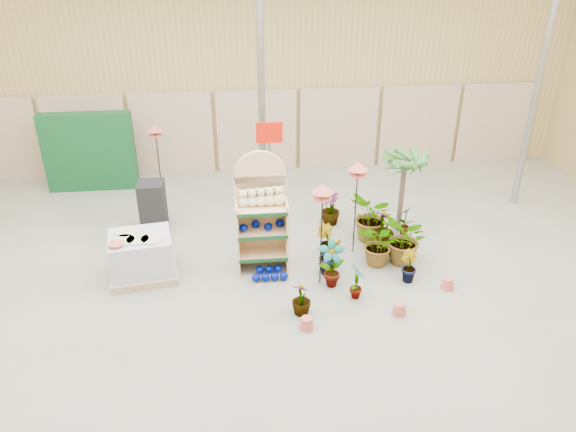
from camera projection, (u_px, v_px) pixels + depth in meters
The scene contains 25 objects.
room at pixel (272, 165), 8.54m from camera, with size 15.20×12.10×4.70m.
display_shelf at pixel (261, 215), 9.74m from camera, with size 0.90×0.57×2.13m.
teddy_bears at pixel (263, 198), 9.48m from camera, with size 0.79×0.22×0.35m.
gazing_balls_shelf at pixel (262, 225), 9.70m from camera, with size 0.78×0.27×0.15m.
gazing_balls_floor at pixel (270, 274), 9.74m from camera, with size 0.63×0.39×0.15m.
pallet_stack at pixel (142, 257), 9.63m from camera, with size 1.25×1.09×0.83m.
charcoal_planters at pixel (153, 206), 11.10m from camera, with size 0.50×0.50×1.00m.
trellis_stock at pixel (89, 152), 12.58m from camera, with size 2.00×0.30×1.80m, color #0B401B.
offer_sign at pixel (270, 154), 10.67m from camera, with size 0.50×0.08×2.20m.
bird_table_front at pixel (323, 192), 8.83m from camera, with size 0.34×0.34×1.86m.
bird_table_right at pixel (358, 169), 9.75m from camera, with size 0.34×0.34×1.81m.
bird_table_back at pixel (155, 130), 11.98m from camera, with size 0.34×0.34×1.66m.
palm at pixel (405, 161), 10.56m from camera, with size 0.70×0.70×1.75m.
potted_plant_0 at pixel (331, 264), 9.35m from camera, with size 0.46×0.31×0.87m, color #2F6425.
potted_plant_1 at pixel (330, 256), 9.72m from camera, with size 0.40×0.32×0.72m, color #2F6425.
potted_plant_2 at pixel (380, 245), 9.95m from camera, with size 0.74×0.64×0.82m, color #2F6425.
potted_plant_3 at pixel (383, 229), 10.51m from camera, with size 0.43×0.43×0.77m, color #2F6425.
potted_plant_4 at pixel (405, 220), 10.94m from camera, with size 0.35×0.24×0.66m, color #2F6425.
potted_plant_5 at pixel (326, 241), 10.24m from camera, with size 0.35×0.28×0.63m, color #2F6425.
potted_plant_6 at pixel (372, 217), 10.67m from camera, with size 0.90×0.78×1.00m, color #2F6425.
potted_plant_7 at pixel (301, 299), 8.76m from camera, with size 0.31×0.31×0.55m, color #2F6425.
potted_plant_8 at pixel (357, 282), 9.09m from camera, with size 0.34×0.23×0.65m, color #2F6425.
potted_plant_9 at pixel (408, 266), 9.57m from camera, with size 0.31×0.25×0.57m, color #2F6425.
potted_plant_10 at pixel (405, 240), 9.97m from camera, with size 0.86×0.75×0.96m, color #2F6425.
potted_plant_11 at pixel (330, 209), 11.33m from camera, with size 0.39×0.39×0.69m, color #2F6425.
Camera 1 is at (-0.58, -6.98, 5.53)m, focal length 35.00 mm.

